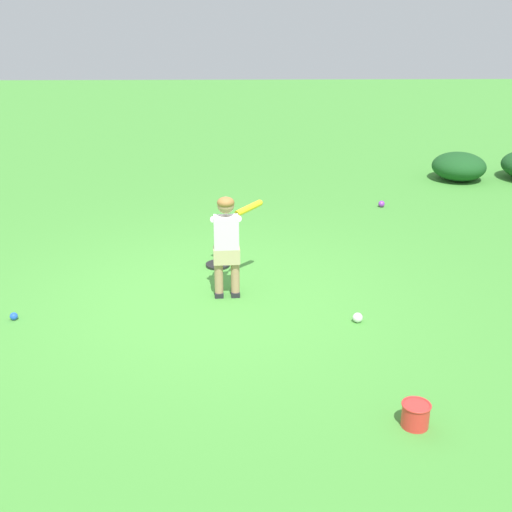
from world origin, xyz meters
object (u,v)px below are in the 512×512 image
play_ball_midfield (14,316)px  toy_bucket (416,414)px  child_batter (228,237)px  play_ball_center_lawn (381,204)px  play_ball_behind_batter (358,318)px  batting_tee (218,258)px

play_ball_midfield → toy_bucket: toy_bucket is taller
child_batter → play_ball_center_lawn: (-3.08, 2.23, -0.60)m
play_ball_behind_batter → play_ball_midfield: bearing=-92.1°
play_ball_behind_batter → batting_tee: bearing=-136.2°
play_ball_center_lawn → play_ball_behind_batter: 3.85m
child_batter → play_ball_behind_batter: 1.53m
play_ball_behind_batter → batting_tee: (-1.45, -1.39, 0.06)m
play_ball_center_lawn → play_ball_midfield: 5.61m
play_ball_center_lawn → play_ball_midfield: play_ball_center_lawn is taller
child_batter → toy_bucket: child_batter is taller
play_ball_behind_batter → toy_bucket: 1.65m
batting_tee → toy_bucket: (3.09, 1.53, -0.01)m
play_ball_midfield → toy_bucket: size_ratio=0.35×
play_ball_center_lawn → play_ball_behind_batter: bearing=-14.8°
play_ball_midfield → toy_bucket: 3.88m
play_ball_behind_batter → toy_bucket: bearing=5.0°
play_ball_center_lawn → toy_bucket: toy_bucket is taller
play_ball_behind_batter → toy_bucket: size_ratio=0.45×
batting_tee → play_ball_behind_batter: bearing=43.8°
play_ball_behind_batter → batting_tee: 2.01m
play_ball_midfield → batting_tee: size_ratio=0.12×
child_batter → batting_tee: bearing=-170.2°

